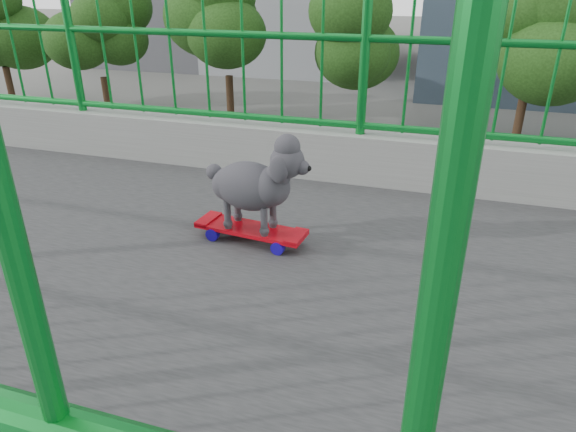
# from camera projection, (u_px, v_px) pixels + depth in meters

# --- Properties ---
(road) EXTENTS (18.00, 90.00, 0.02)m
(road) POSITION_uv_depth(u_px,v_px,m) (412.00, 260.00, 16.20)
(road) COLOR black
(road) RESTS_ON ground
(railing) EXTENTS (3.00, 24.00, 1.42)m
(railing) POSITION_uv_depth(u_px,v_px,m) (292.00, 253.00, 1.93)
(railing) COLOR gray
(railing) RESTS_ON footbridge
(street_trees) EXTENTS (5.30, 60.40, 7.26)m
(street_trees) POSITION_uv_depth(u_px,v_px,m) (467.00, 55.00, 25.17)
(street_trees) COLOR black
(street_trees) RESTS_ON ground
(skateboard) EXTENTS (0.21, 0.55, 0.07)m
(skateboard) POSITION_uv_depth(u_px,v_px,m) (251.00, 231.00, 2.45)
(skateboard) COLOR red
(skateboard) RESTS_ON footbridge
(poodle) EXTENTS (0.25, 0.53, 0.44)m
(poodle) POSITION_uv_depth(u_px,v_px,m) (255.00, 183.00, 2.33)
(poodle) COLOR #2F2D32
(poodle) RESTS_ON skateboard
(car_3) EXTENTS (1.92, 4.73, 1.37)m
(car_3) POSITION_uv_depth(u_px,v_px,m) (331.00, 198.00, 19.06)
(car_3) COLOR black
(car_3) RESTS_ON ground
(car_5) EXTENTS (1.56, 4.48, 1.48)m
(car_5) POSITION_uv_depth(u_px,v_px,m) (54.00, 326.00, 11.95)
(car_5) COLOR silver
(car_5) RESTS_ON ground
(car_7) EXTENTS (2.23, 5.48, 1.59)m
(car_7) POSITION_uv_depth(u_px,v_px,m) (283.00, 229.00, 16.48)
(car_7) COLOR #A2A3A8
(car_7) RESTS_ON ground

